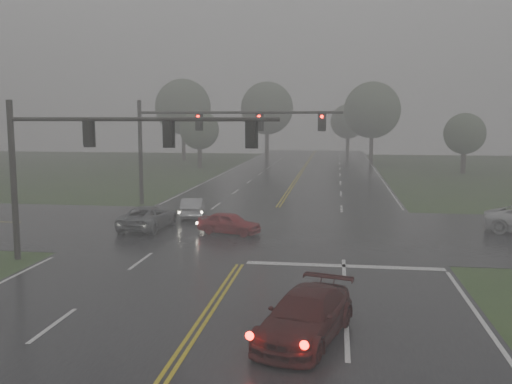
% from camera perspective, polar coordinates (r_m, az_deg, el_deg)
% --- Properties ---
extents(main_road, '(18.00, 160.00, 0.02)m').
position_cam_1_polar(main_road, '(30.86, 0.26, -4.50)').
color(main_road, black).
rests_on(main_road, ground).
extents(cross_street, '(120.00, 14.00, 0.02)m').
position_cam_1_polar(cross_street, '(32.80, 0.73, -3.78)').
color(cross_street, black).
rests_on(cross_street, ground).
extents(stop_bar, '(8.50, 0.50, 0.01)m').
position_cam_1_polar(stop_bar, '(25.14, 8.78, -7.38)').
color(stop_bar, silver).
rests_on(stop_bar, ground).
extents(sedan_maroon, '(3.17, 5.11, 1.38)m').
position_cam_1_polar(sedan_maroon, '(17.18, 4.95, -14.46)').
color(sedan_maroon, '#3A0A0A').
rests_on(sedan_maroon, ground).
extents(sedan_red, '(3.78, 2.31, 1.20)m').
position_cam_1_polar(sedan_red, '(31.60, -2.68, -4.22)').
color(sedan_red, '#9F0E16').
rests_on(sedan_red, ground).
extents(sedan_silver, '(1.96, 3.98, 1.26)m').
position_cam_1_polar(sedan_silver, '(36.97, -6.32, -2.54)').
color(sedan_silver, '#9B9EA2').
rests_on(sedan_silver, ground).
extents(car_grey, '(2.56, 4.95, 1.33)m').
position_cam_1_polar(car_grey, '(33.60, -10.67, -3.64)').
color(car_grey, '#55585C').
rests_on(car_grey, ground).
extents(signal_gantry_near, '(12.09, 0.31, 7.17)m').
position_cam_1_polar(signal_gantry_near, '(25.88, -16.26, 4.09)').
color(signal_gantry_near, black).
rests_on(signal_gantry_near, ground).
extents(signal_gantry_far, '(14.85, 0.39, 7.64)m').
position_cam_1_polar(signal_gantry_far, '(41.43, -5.41, 6.08)').
color(signal_gantry_far, black).
rests_on(signal_gantry_far, ground).
extents(tree_nw_a, '(4.96, 4.96, 7.28)m').
position_cam_1_polar(tree_nw_a, '(72.60, -5.68, 6.19)').
color(tree_nw_a, '#352A22').
rests_on(tree_nw_a, ground).
extents(tree_ne_a, '(7.60, 7.60, 11.16)m').
position_cam_1_polar(tree_ne_a, '(78.91, 11.55, 8.03)').
color(tree_ne_a, '#352A22').
rests_on(tree_ne_a, ground).
extents(tree_n_mid, '(8.01, 8.01, 11.76)m').
position_cam_1_polar(tree_n_mid, '(87.54, 1.11, 8.37)').
color(tree_n_mid, '#352A22').
rests_on(tree_n_mid, ground).
extents(tree_e_near, '(4.69, 4.69, 6.89)m').
position_cam_1_polar(tree_e_near, '(69.34, 20.13, 5.48)').
color(tree_e_near, '#352A22').
rests_on(tree_e_near, ground).
extents(tree_nw_b, '(8.17, 8.17, 12.00)m').
position_cam_1_polar(tree_nw_b, '(85.33, -7.31, 8.45)').
color(tree_nw_b, '#352A22').
rests_on(tree_nw_b, ground).
extents(tree_n_far, '(5.87, 5.87, 8.61)m').
position_cam_1_polar(tree_n_far, '(98.44, 9.19, 6.98)').
color(tree_n_far, '#352A22').
rests_on(tree_n_far, ground).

